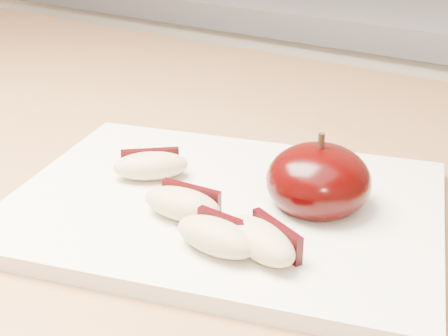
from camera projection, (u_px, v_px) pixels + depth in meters
The scene contains 7 objects.
back_cabinet at pixel (444, 236), 1.24m from camera, with size 2.40×0.62×0.94m.
cutting_board at pixel (224, 206), 0.46m from camera, with size 0.31×0.22×0.01m, color silver.
apple_half at pixel (318, 181), 0.44m from camera, with size 0.08×0.08×0.06m.
apple_wedge_a at pixel (151, 165), 0.48m from camera, with size 0.06×0.06×0.02m.
apple_wedge_b at pixel (183, 203), 0.43m from camera, with size 0.06×0.03×0.02m.
apple_wedge_c at pixel (218, 236), 0.39m from camera, with size 0.06×0.03×0.02m.
apple_wedge_d at pixel (263, 240), 0.38m from camera, with size 0.06×0.05×0.02m.
Camera 1 is at (0.21, 0.07, 1.13)m, focal length 50.00 mm.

